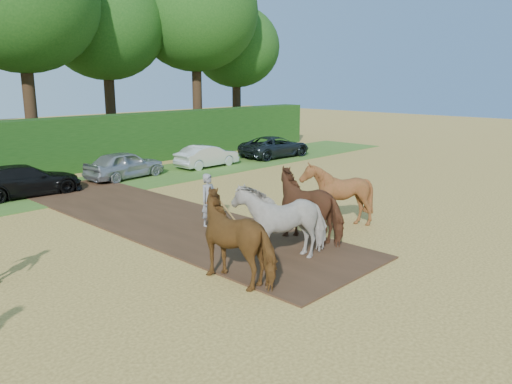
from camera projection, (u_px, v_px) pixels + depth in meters
name	position (u px, v px, depth m)	size (l,w,h in m)	color
ground	(274.00, 281.00, 12.84)	(120.00, 120.00, 0.00)	gold
earth_strip	(161.00, 217.00, 18.61)	(4.50, 17.00, 0.05)	#472D1C
grass_verge	(40.00, 195.00, 22.27)	(50.00, 5.00, 0.03)	#38601E
plough_team	(294.00, 212.00, 15.17)	(7.50, 5.80, 2.27)	brown
parked_cars	(86.00, 172.00, 23.84)	(31.93, 3.25, 1.46)	silver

